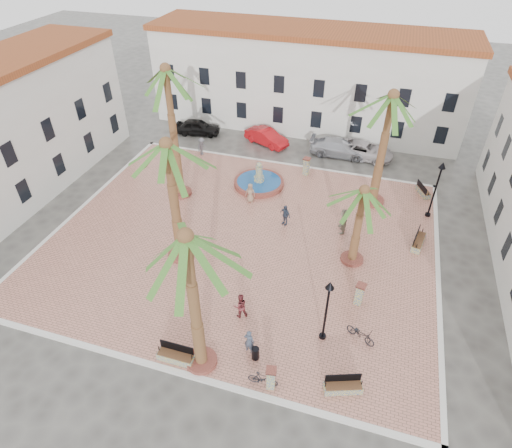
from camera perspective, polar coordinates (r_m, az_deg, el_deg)
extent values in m
plane|color=#56544F|center=(30.02, -1.82, -2.07)|extent=(120.00, 120.00, 0.00)
cube|color=tan|center=(29.97, -1.83, -1.96)|extent=(26.00, 22.00, 0.15)
cube|color=silver|center=(38.70, 3.45, 8.02)|extent=(26.30, 0.30, 0.16)
cube|color=silver|center=(23.25, -11.03, -18.67)|extent=(26.30, 0.30, 0.16)
cube|color=silver|center=(29.42, 23.09, -6.59)|extent=(0.30, 22.30, 0.16)
cube|color=silver|center=(35.61, -22.07, 2.14)|extent=(0.30, 22.30, 0.16)
cube|color=silver|center=(44.93, 6.69, 18.36)|extent=(30.00, 7.00, 9.00)
cube|color=brown|center=(43.61, 7.18, 24.25)|extent=(30.40, 7.40, 0.50)
cube|color=black|center=(46.78, -11.01, 15.72)|extent=(1.00, 0.12, 1.60)
cube|color=black|center=(45.23, -6.60, 15.38)|extent=(1.00, 0.12, 1.60)
cube|color=black|center=(43.95, -1.93, 14.93)|extent=(1.00, 0.12, 1.60)
cube|color=black|center=(42.96, 2.96, 14.34)|extent=(1.00, 0.12, 1.60)
cube|color=black|center=(42.28, 8.02, 13.63)|extent=(1.00, 0.12, 1.60)
cube|color=black|center=(41.92, 13.17, 12.79)|extent=(1.00, 0.12, 1.60)
cube|color=black|center=(41.90, 18.33, 11.85)|extent=(1.00, 0.12, 1.60)
cube|color=black|center=(42.21, 23.41, 10.82)|extent=(1.00, 0.12, 1.60)
cube|color=black|center=(45.78, -11.47, 19.20)|extent=(1.00, 0.12, 1.60)
cube|color=black|center=(44.19, -6.89, 18.98)|extent=(1.00, 0.12, 1.60)
cube|color=black|center=(42.88, -2.02, 18.62)|extent=(1.00, 0.12, 1.60)
cube|color=black|center=(41.86, 3.09, 18.11)|extent=(1.00, 0.12, 1.60)
cube|color=black|center=(41.16, 8.39, 17.44)|extent=(1.00, 0.12, 1.60)
cube|color=black|center=(40.80, 13.78, 16.60)|extent=(1.00, 0.12, 1.60)
cube|color=black|center=(40.77, 19.17, 15.62)|extent=(1.00, 0.12, 1.60)
cube|color=black|center=(41.10, 24.46, 14.51)|extent=(1.00, 0.12, 1.60)
cube|color=black|center=(30.22, 30.51, -2.60)|extent=(0.12, 1.00, 1.60)
cube|color=black|center=(33.18, 29.69, 1.37)|extent=(0.12, 1.00, 1.60)
cube|color=black|center=(36.28, 29.00, 4.69)|extent=(0.12, 1.00, 1.60)
cube|color=black|center=(39.48, 28.42, 7.47)|extent=(0.12, 1.00, 1.60)
cube|color=black|center=(34.98, 30.47, 8.78)|extent=(0.12, 1.00, 1.60)
cube|color=black|center=(38.29, 29.75, 11.31)|extent=(0.12, 1.00, 1.60)
cube|color=black|center=(35.26, -28.62, 3.89)|extent=(0.12, 1.00, 1.60)
cube|color=black|center=(37.65, -24.80, 7.21)|extent=(0.12, 1.00, 1.60)
cube|color=black|center=(40.29, -21.41, 10.09)|extent=(0.12, 1.00, 1.60)
cube|color=black|center=(43.14, -18.40, 12.58)|extent=(0.12, 1.00, 1.60)
cube|color=black|center=(33.92, -30.12, 8.07)|extent=(0.12, 1.00, 1.60)
cube|color=black|center=(36.39, -26.03, 11.25)|extent=(0.12, 1.00, 1.60)
cube|color=black|center=(39.12, -22.42, 13.96)|extent=(0.12, 1.00, 1.60)
cube|color=black|center=(42.05, -19.23, 16.25)|extent=(0.12, 1.00, 1.60)
cylinder|color=brown|center=(35.37, 0.39, 5.50)|extent=(4.11, 4.11, 0.39)
cylinder|color=#194C8C|center=(35.28, 0.40, 5.74)|extent=(3.62, 3.62, 0.06)
cylinder|color=gray|center=(35.27, 0.40, 5.77)|extent=(0.88, 0.88, 0.78)
cylinder|color=gray|center=(34.86, 0.40, 6.86)|extent=(0.59, 0.59, 1.17)
sphere|color=gray|center=(34.49, 0.41, 7.91)|extent=(0.43, 0.43, 0.43)
cylinder|color=brown|center=(34.84, -9.96, 4.18)|extent=(1.69, 1.69, 0.25)
cylinder|color=brown|center=(32.41, -10.91, 11.52)|extent=(0.55, 0.55, 9.68)
sphere|color=brown|center=(30.64, -12.02, 19.65)|extent=(0.74, 0.74, 0.74)
cylinder|color=brown|center=(28.88, -9.90, -3.90)|extent=(1.76, 1.76, 0.26)
cylinder|color=brown|center=(26.38, -10.84, 2.78)|extent=(0.57, 0.57, 7.93)
sphere|color=brown|center=(24.38, -11.93, 10.45)|extent=(0.77, 0.77, 0.77)
cylinder|color=brown|center=(23.14, -7.26, -17.62)|extent=(1.60, 1.60, 0.24)
cylinder|color=brown|center=(19.86, -8.21, -10.70)|extent=(0.52, 0.52, 8.14)
sphere|color=brown|center=(17.06, -9.41, -1.57)|extent=(0.70, 0.70, 0.70)
cylinder|color=brown|center=(28.79, 12.66, -4.55)|extent=(1.47, 1.47, 0.22)
cylinder|color=brown|center=(27.07, 13.43, -0.24)|extent=(0.48, 0.48, 5.26)
sphere|color=brown|center=(25.58, 14.27, 4.41)|extent=(0.64, 0.64, 0.64)
cylinder|color=brown|center=(34.58, 15.24, 3.06)|extent=(1.78, 1.78, 0.27)
cylinder|color=brown|center=(32.43, 16.47, 9.31)|extent=(0.58, 0.58, 8.32)
sphere|color=brown|center=(30.78, 17.87, 16.10)|extent=(0.78, 0.78, 0.78)
cube|color=gray|center=(23.33, -10.62, -17.09)|extent=(1.94, 0.60, 0.43)
cube|color=#56351E|center=(23.13, -10.69, -16.73)|extent=(1.84, 0.55, 0.06)
cube|color=black|center=(23.01, -10.52, -15.86)|extent=(1.83, 0.06, 0.54)
cylinder|color=black|center=(23.35, -12.83, -15.89)|extent=(0.05, 0.05, 0.32)
cylinder|color=black|center=(22.73, -8.56, -17.19)|extent=(0.05, 0.05, 0.32)
cube|color=gray|center=(22.43, 11.49, -20.64)|extent=(1.93, 1.16, 0.41)
cube|color=#56351E|center=(22.23, 11.57, -20.31)|extent=(1.82, 1.08, 0.06)
cube|color=black|center=(22.12, 11.54, -19.44)|extent=(1.66, 0.64, 0.51)
cylinder|color=black|center=(21.96, 9.25, -20.37)|extent=(0.05, 0.05, 0.31)
cylinder|color=black|center=(22.33, 13.93, -19.89)|extent=(0.05, 0.05, 0.31)
cube|color=gray|center=(31.19, 20.83, -2.34)|extent=(1.00, 2.09, 0.45)
cube|color=#56351E|center=(31.04, 20.94, -1.98)|extent=(0.92, 1.97, 0.07)
cube|color=black|center=(30.87, 20.62, -1.41)|extent=(0.43, 1.87, 0.56)
cylinder|color=black|center=(30.21, 20.63, -2.79)|extent=(0.05, 0.05, 0.33)
cylinder|color=black|center=(31.72, 21.33, -0.83)|extent=(0.05, 0.05, 0.33)
cube|color=gray|center=(36.78, 21.38, 4.02)|extent=(1.20, 1.79, 0.38)
cube|color=#56351E|center=(36.67, 21.46, 4.31)|extent=(1.11, 1.69, 0.06)
cube|color=black|center=(36.44, 21.25, 4.63)|extent=(0.72, 1.51, 0.48)
cylinder|color=black|center=(36.02, 22.03, 3.74)|extent=(0.05, 0.05, 0.29)
cylinder|color=black|center=(37.21, 20.99, 5.15)|extent=(0.05, 0.05, 0.29)
cylinder|color=black|center=(24.19, 8.85, -14.54)|extent=(0.38, 0.38, 0.17)
cylinder|color=black|center=(22.74, 9.31, -11.60)|extent=(0.13, 0.13, 3.75)
cone|color=black|center=(21.26, 9.86, -8.02)|extent=(0.46, 0.46, 0.42)
sphere|color=beige|center=(21.37, 9.81, -8.31)|extent=(0.25, 0.25, 0.25)
cylinder|color=black|center=(34.41, 21.92, 1.18)|extent=(0.40, 0.40, 0.18)
cylinder|color=black|center=(33.33, 22.72, 3.99)|extent=(0.13, 0.13, 4.02)
cone|color=black|center=(32.28, 23.64, 7.20)|extent=(0.49, 0.49, 0.45)
sphere|color=beige|center=(32.36, 23.57, 6.94)|extent=(0.27, 0.27, 0.27)
cube|color=gray|center=(21.78, 2.01, -19.93)|extent=(0.46, 0.46, 1.30)
cube|color=brown|center=(21.20, 2.05, -18.92)|extent=(0.58, 0.58, 0.10)
cube|color=gray|center=(36.79, 6.72, 7.56)|extent=(0.53, 0.53, 1.45)
cube|color=brown|center=(36.41, 6.81, 8.63)|extent=(0.66, 0.66, 0.11)
cube|color=gray|center=(25.74, 13.63, -9.16)|extent=(0.51, 0.51, 1.40)
cube|color=brown|center=(25.21, 13.88, -7.98)|extent=(0.64, 0.64, 0.11)
cylinder|color=black|center=(22.90, -0.08, -16.87)|extent=(0.39, 0.39, 0.76)
imported|color=#3A4457|center=(22.83, -0.92, -15.36)|extent=(0.61, 0.43, 1.58)
imported|color=black|center=(24.20, 13.79, -14.03)|extent=(1.81, 1.31, 0.91)
imported|color=maroon|center=(24.33, -2.11, -10.83)|extent=(1.00, 0.94, 1.64)
imported|color=black|center=(22.00, 0.93, -19.95)|extent=(1.54, 0.51, 0.91)
imported|color=#92725A|center=(33.07, -0.77, 4.18)|extent=(0.80, 0.55, 1.57)
imported|color=#2E3A4E|center=(30.74, 3.90, 1.22)|extent=(1.02, 0.82, 1.63)
imported|color=#55555B|center=(39.94, -7.25, 10.24)|extent=(0.84, 1.17, 1.64)
imported|color=gray|center=(30.47, 11.59, 0.40)|extent=(0.58, 1.78, 1.91)
imported|color=black|center=(44.22, -7.78, 12.70)|extent=(4.63, 2.49, 1.50)
imported|color=red|center=(41.86, 1.41, 11.52)|extent=(4.71, 3.24, 1.47)
imported|color=#B3B5BD|center=(40.54, 11.01, 9.95)|extent=(5.36, 2.26, 1.54)
imported|color=beige|center=(40.71, 14.28, 9.50)|extent=(5.50, 3.19, 1.44)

